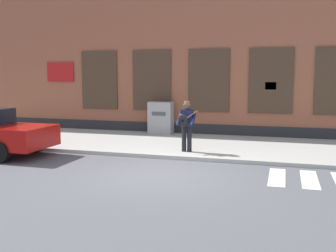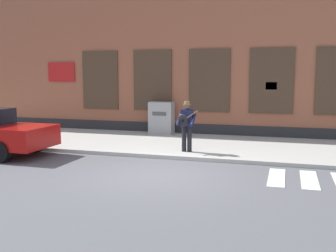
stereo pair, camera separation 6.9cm
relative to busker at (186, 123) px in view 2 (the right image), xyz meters
The scene contains 5 objects.
ground_plane 2.82m from the busker, 90.74° to the right, with size 160.00×160.00×0.00m, color #56565B.
sidewalk 1.92m from the busker, 91.18° to the left, with size 28.00×4.90×0.12m.
building_backdrop 6.60m from the busker, 90.32° to the left, with size 28.00×4.06×7.32m.
busker is the anchor object (origin of this frame).
utility_box 4.17m from the busker, 119.15° to the left, with size 1.03×0.63×1.38m.
Camera 2 is at (3.17, -9.81, 2.62)m, focal length 42.00 mm.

